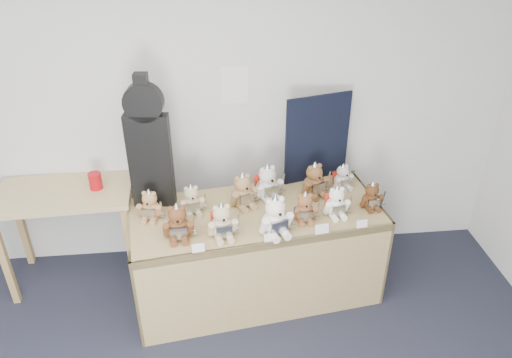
{
  "coord_description": "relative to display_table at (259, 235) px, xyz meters",
  "views": [
    {
      "loc": [
        0.61,
        -1.09,
        2.84
      ],
      "look_at": [
        0.91,
        1.8,
        1.1
      ],
      "focal_mm": 35.0,
      "sensor_mm": 36.0,
      "label": 1
    }
  ],
  "objects": [
    {
      "name": "teddy_back_end",
      "position": [
        0.69,
        0.33,
        0.25
      ],
      "size": [
        0.18,
        0.18,
        0.22
      ],
      "rotation": [
        0.0,
        0.0,
        0.41
      ],
      "color": "silver",
      "rests_on": "display_table"
    },
    {
      "name": "entry_card_b",
      "position": [
        0.04,
        -0.29,
        0.2
      ],
      "size": [
        0.08,
        0.03,
        0.06
      ],
      "primitive_type": "cube",
      "rotation": [
        -0.24,
        0.0,
        0.13
      ],
      "color": "silver",
      "rests_on": "display_table"
    },
    {
      "name": "entry_card_a",
      "position": [
        -0.43,
        -0.35,
        0.2
      ],
      "size": [
        0.08,
        0.03,
        0.06
      ],
      "primitive_type": "cube",
      "rotation": [
        -0.24,
        0.0,
        0.13
      ],
      "color": "silver",
      "rests_on": "display_table"
    },
    {
      "name": "teddy_front_end",
      "position": [
        0.83,
        0.04,
        0.26
      ],
      "size": [
        0.19,
        0.16,
        0.23
      ],
      "rotation": [
        0.0,
        0.0,
        0.13
      ],
      "color": "#53321C",
      "rests_on": "display_table"
    },
    {
      "name": "teddy_front_centre",
      "position": [
        0.09,
        -0.2,
        0.29
      ],
      "size": [
        0.27,
        0.24,
        0.32
      ],
      "rotation": [
        0.0,
        0.0,
        0.3
      ],
      "color": "white",
      "rests_on": "display_table"
    },
    {
      "name": "side_table",
      "position": [
        -1.44,
        0.39,
        0.1
      ],
      "size": [
        1.02,
        0.6,
        0.83
      ],
      "rotation": [
        0.0,
        0.0,
        0.05
      ],
      "color": "#9E8555",
      "rests_on": "floor"
    },
    {
      "name": "teddy_front_left",
      "position": [
        -0.27,
        -0.19,
        0.28
      ],
      "size": [
        0.24,
        0.21,
        0.28
      ],
      "rotation": [
        0.0,
        0.0,
        0.16
      ],
      "color": "#C9B18E",
      "rests_on": "display_table"
    },
    {
      "name": "teddy_front_far_left",
      "position": [
        -0.56,
        -0.18,
        0.28
      ],
      "size": [
        0.24,
        0.19,
        0.29
      ],
      "rotation": [
        0.0,
        0.0,
        0.06
      ],
      "color": "brown",
      "rests_on": "display_table"
    },
    {
      "name": "teddy_back_centre_left",
      "position": [
        -0.1,
        0.16,
        0.28
      ],
      "size": [
        0.24,
        0.23,
        0.29
      ],
      "rotation": [
        0.0,
        0.0,
        0.4
      ],
      "color": "#9C794E",
      "rests_on": "display_table"
    },
    {
      "name": "teddy_back_far_left",
      "position": [
        -0.76,
        0.07,
        0.26
      ],
      "size": [
        0.2,
        0.18,
        0.25
      ],
      "rotation": [
        0.0,
        0.0,
        -0.2
      ],
      "color": "#A8784E",
      "rests_on": "display_table"
    },
    {
      "name": "teddy_front_far_right",
      "position": [
        0.55,
        -0.03,
        0.27
      ],
      "size": [
        0.21,
        0.19,
        0.26
      ],
      "rotation": [
        0.0,
        0.0,
        0.13
      ],
      "color": "white",
      "rests_on": "display_table"
    },
    {
      "name": "display_table",
      "position": [
        0.0,
        0.0,
        0.0
      ],
      "size": [
        1.93,
        1.01,
        0.77
      ],
      "rotation": [
        0.0,
        0.0,
        0.13
      ],
      "color": "olive",
      "rests_on": "floor"
    },
    {
      "name": "teddy_back_left",
      "position": [
        -0.47,
        0.11,
        0.26
      ],
      "size": [
        0.21,
        0.18,
        0.25
      ],
      "rotation": [
        0.0,
        0.0,
        0.2
      ],
      "color": "#BCB089",
      "rests_on": "display_table"
    },
    {
      "name": "navy_board",
      "position": [
        0.51,
        0.49,
        0.52
      ],
      "size": [
        0.52,
        0.15,
        0.71
      ],
      "primitive_type": "cube",
      "rotation": [
        0.0,
        0.0,
        0.26
      ],
      "color": "black",
      "rests_on": "display_table"
    },
    {
      "name": "room_shell",
      "position": [
        -0.11,
        0.67,
        0.91
      ],
      "size": [
        6.0,
        6.0,
        6.0
      ],
      "color": "white",
      "rests_on": "floor"
    },
    {
      "name": "red_cup",
      "position": [
        -1.2,
        0.41,
        0.29
      ],
      "size": [
        0.1,
        0.1,
        0.13
      ],
      "primitive_type": "cylinder",
      "color": "#A90B11",
      "rests_on": "side_table"
    },
    {
      "name": "entry_card_c",
      "position": [
        0.41,
        -0.24,
        0.2
      ],
      "size": [
        0.1,
        0.03,
        0.07
      ],
      "primitive_type": "cube",
      "rotation": [
        -0.24,
        0.0,
        0.13
      ],
      "color": "silver",
      "rests_on": "display_table"
    },
    {
      "name": "teddy_back_right",
      "position": [
        0.45,
        0.26,
        0.28
      ],
      "size": [
        0.24,
        0.23,
        0.29
      ],
      "rotation": [
        0.0,
        0.0,
        0.37
      ],
      "color": "brown",
      "rests_on": "display_table"
    },
    {
      "name": "entry_card_d",
      "position": [
        0.7,
        -0.2,
        0.2
      ],
      "size": [
        0.08,
        0.03,
        0.06
      ],
      "primitive_type": "cube",
      "rotation": [
        -0.24,
        0.0,
        0.13
      ],
      "color": "silver",
      "rests_on": "display_table"
    },
    {
      "name": "guitar_case",
      "position": [
        -0.75,
        0.25,
        0.66
      ],
      "size": [
        0.31,
        0.12,
        1.01
      ],
      "rotation": [
        0.0,
        0.0,
        -0.1
      ],
      "color": "black",
      "rests_on": "display_table"
    },
    {
      "name": "teddy_front_right",
      "position": [
        0.32,
        -0.07,
        0.26
      ],
      "size": [
        0.2,
        0.16,
        0.25
      ],
      "rotation": [
        0.0,
        0.0,
        0.0
      ],
      "color": "brown",
      "rests_on": "display_table"
    },
    {
      "name": "teddy_back_centre_right",
      "position": [
        0.1,
        0.25,
        0.29
      ],
      "size": [
        0.25,
        0.24,
        0.31
      ],
      "rotation": [
        0.0,
        0.0,
        0.38
      ],
      "color": "silver",
      "rests_on": "display_table"
    }
  ]
}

